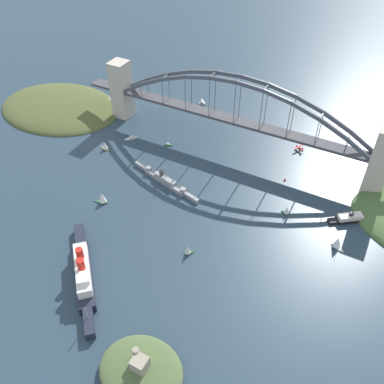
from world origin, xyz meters
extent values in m
plane|color=#283D4C|center=(0.00, 0.00, 0.00)|extent=(1400.00, 1400.00, 0.00)
cube|color=beige|center=(-120.29, 0.00, 28.00)|extent=(15.82, 17.05, 56.00)
cube|color=beige|center=(120.29, 0.00, 28.00)|extent=(15.82, 17.05, 56.00)
cube|color=#47474C|center=(0.00, 0.00, 28.55)|extent=(224.76, 12.69, 2.40)
cube|color=#47474C|center=(140.20, 0.00, 28.55)|extent=(24.00, 12.69, 2.40)
cube|color=#4C515B|center=(-104.70, -5.71, 35.43)|extent=(24.90, 1.80, 16.52)
cube|color=#4C515B|center=(-81.43, -5.71, 47.67)|extent=(24.60, 1.80, 13.61)
cube|color=#4C515B|center=(-58.17, -5.71, 56.84)|extent=(24.27, 1.80, 10.69)
cube|color=#4C515B|center=(-34.90, -5.71, 62.96)|extent=(23.89, 1.80, 7.73)
cube|color=#4C515B|center=(-11.63, -5.71, 66.02)|extent=(23.48, 1.80, 4.72)
cube|color=#4C515B|center=(11.63, -5.71, 66.02)|extent=(23.48, 1.80, 4.72)
cube|color=#4C515B|center=(34.90, -5.71, 62.96)|extent=(23.89, 1.80, 7.73)
cube|color=#4C515B|center=(58.17, -5.71, 56.84)|extent=(24.27, 1.80, 10.69)
cube|color=#4C515B|center=(81.43, -5.71, 47.67)|extent=(24.60, 1.80, 13.61)
cube|color=#4C515B|center=(104.70, -5.71, 35.43)|extent=(24.90, 1.80, 16.52)
cube|color=#4C515B|center=(-104.70, 5.71, 35.43)|extent=(24.90, 1.80, 16.52)
cube|color=#4C515B|center=(-81.43, 5.71, 47.67)|extent=(24.60, 1.80, 13.61)
cube|color=#4C515B|center=(-58.17, 5.71, 56.84)|extent=(24.27, 1.80, 10.69)
cube|color=#4C515B|center=(-34.90, 5.71, 62.96)|extent=(23.89, 1.80, 7.73)
cube|color=#4C515B|center=(-11.63, 5.71, 66.02)|extent=(23.48, 1.80, 4.72)
cube|color=#4C515B|center=(11.63, 5.71, 66.02)|extent=(23.48, 1.80, 4.72)
cube|color=#4C515B|center=(34.90, 5.71, 62.96)|extent=(23.89, 1.80, 7.73)
cube|color=#4C515B|center=(58.17, 5.71, 56.84)|extent=(24.27, 1.80, 10.69)
cube|color=#4C515B|center=(81.43, 5.71, 47.67)|extent=(24.60, 1.80, 13.61)
cube|color=#4C515B|center=(104.70, 5.71, 35.43)|extent=(24.90, 1.80, 16.52)
cube|color=#4C515B|center=(-116.33, 0.00, 28.55)|extent=(1.40, 11.42, 1.40)
cube|color=#4C515B|center=(-69.80, 0.00, 53.02)|extent=(1.40, 11.42, 1.40)
cube|color=#4C515B|center=(-23.27, 0.00, 65.25)|extent=(1.40, 11.42, 1.40)
cube|color=#4C515B|center=(23.27, 0.00, 65.25)|extent=(1.40, 11.42, 1.40)
cube|color=#4C515B|center=(69.80, 0.00, 53.02)|extent=(1.40, 11.42, 1.40)
cube|color=#4C515B|center=(116.33, 0.00, 28.55)|extent=(1.40, 11.42, 1.40)
cylinder|color=#4C515B|center=(-93.07, -5.71, 36.03)|extent=(0.56, 0.56, 12.56)
cylinder|color=#4C515B|center=(-93.07, 5.71, 36.03)|extent=(0.56, 0.56, 12.56)
cylinder|color=#4C515B|center=(-69.80, -5.71, 41.39)|extent=(0.56, 0.56, 23.27)
cylinder|color=#4C515B|center=(-69.80, 5.71, 41.39)|extent=(0.56, 0.56, 23.27)
cylinder|color=#4C515B|center=(-46.53, -5.71, 45.21)|extent=(0.56, 0.56, 30.91)
cylinder|color=#4C515B|center=(-46.53, 5.71, 45.21)|extent=(0.56, 0.56, 30.91)
cylinder|color=#4C515B|center=(-23.27, -5.71, 47.50)|extent=(0.56, 0.56, 35.50)
cylinder|color=#4C515B|center=(-23.27, 5.71, 47.50)|extent=(0.56, 0.56, 35.50)
cylinder|color=#4C515B|center=(0.00, -5.71, 48.27)|extent=(0.56, 0.56, 37.03)
cylinder|color=#4C515B|center=(0.00, 5.71, 48.27)|extent=(0.56, 0.56, 37.03)
cylinder|color=#4C515B|center=(23.27, -5.71, 47.50)|extent=(0.56, 0.56, 35.50)
cylinder|color=#4C515B|center=(23.27, 5.71, 47.50)|extent=(0.56, 0.56, 35.50)
cylinder|color=#4C515B|center=(46.53, -5.71, 45.21)|extent=(0.56, 0.56, 30.91)
cylinder|color=#4C515B|center=(46.53, 5.71, 45.21)|extent=(0.56, 0.56, 30.91)
cylinder|color=#4C515B|center=(69.80, -5.71, 41.39)|extent=(0.56, 0.56, 23.27)
cylinder|color=#4C515B|center=(69.80, 5.71, 41.39)|extent=(0.56, 0.56, 23.27)
cylinder|color=#4C515B|center=(93.07, -5.71, 36.03)|extent=(0.56, 0.56, 12.56)
cylinder|color=#4C515B|center=(93.07, 5.71, 36.03)|extent=(0.56, 0.56, 12.56)
ellipsoid|color=#4C562D|center=(186.90, 20.66, 0.00)|extent=(129.56, 99.95, 16.37)
ellipsoid|color=#756B5B|center=(157.75, -6.82, 0.00)|extent=(45.35, 29.99, 9.00)
cube|color=#1E2333|center=(25.13, 178.27, 2.89)|extent=(44.61, 45.79, 5.78)
cube|color=#1E2333|center=(0.33, 204.04, 2.89)|extent=(16.48, 16.81, 5.78)
cube|color=#1E2333|center=(49.92, 152.50, 2.89)|extent=(17.30, 17.60, 5.78)
cube|color=white|center=(25.13, 178.27, 9.04)|extent=(34.20, 35.06, 6.52)
cube|color=white|center=(17.46, 186.24, 13.90)|extent=(11.70, 11.73, 3.20)
cylinder|color=red|center=(23.73, 179.72, 16.22)|extent=(4.63, 4.63, 7.84)
cylinder|color=red|center=(30.01, 173.19, 16.22)|extent=(4.63, 4.63, 7.84)
cylinder|color=tan|center=(1.88, 202.43, 10.78)|extent=(0.50, 0.50, 10.00)
cube|color=gray|center=(28.69, 71.55, 1.73)|extent=(43.62, 17.68, 3.45)
cube|color=gray|center=(0.75, 79.08, 1.73)|extent=(14.74, 6.64, 3.45)
cube|color=gray|center=(56.62, 64.01, 1.73)|extent=(14.90, 7.21, 3.45)
cube|color=gray|center=(28.69, 71.55, 4.74)|extent=(22.33, 10.76, 2.57)
cylinder|color=gray|center=(9.48, 76.73, 4.55)|extent=(4.63, 4.63, 2.20)
cylinder|color=gray|center=(47.89, 66.37, 4.55)|extent=(4.63, 4.63, 2.20)
cylinder|color=gray|center=(28.69, 71.55, 11.02)|extent=(0.60, 0.60, 10.00)
cylinder|color=#4C4C51|center=(32.87, 70.42, 8.22)|extent=(3.64, 3.64, 4.40)
cube|color=black|center=(-113.06, 44.04, 1.12)|extent=(20.20, 17.77, 2.23)
cube|color=black|center=(-102.63, 51.80, 1.12)|extent=(8.41, 8.17, 2.23)
cube|color=black|center=(-123.48, 36.28, 1.12)|extent=(9.04, 9.03, 2.23)
cube|color=beige|center=(-113.06, 44.04, 3.86)|extent=(18.21, 15.88, 3.25)
cylinder|color=black|center=(-113.06, 44.04, 6.68)|extent=(3.06, 3.06, 2.40)
ellipsoid|color=#4C6038|center=(-41.95, 213.48, 3.99)|extent=(46.02, 39.53, 7.98)
cube|color=#9E937F|center=(-41.95, 213.48, 10.94)|extent=(8.00, 8.00, 9.11)
cylinder|color=gray|center=(-37.45, 209.98, 11.39)|extent=(3.60, 3.60, 10.02)
cylinder|color=#B7B7B2|center=(-52.57, -22.58, 0.45)|extent=(6.14, 3.54, 0.90)
cylinder|color=#B7B7B2|center=(-54.19, -25.99, 0.45)|extent=(6.14, 3.54, 0.90)
cylinder|color=black|center=(-52.57, -22.58, 1.47)|extent=(0.14, 0.14, 1.14)
cylinder|color=black|center=(-54.19, -25.99, 1.47)|extent=(0.14, 0.14, 1.14)
ellipsoid|color=#B21E19|center=(-53.38, -24.28, 2.78)|extent=(7.78, 4.72, 1.48)
cylinder|color=black|center=(-50.17, -25.81, 2.78)|extent=(1.33, 1.62, 1.41)
cube|color=#B21E19|center=(-52.49, -24.71, 3.41)|extent=(6.36, 10.92, 0.20)
cube|color=#B21E19|center=(-56.52, -22.80, 2.93)|extent=(2.83, 4.34, 0.12)
cube|color=black|center=(-56.52, -22.80, 4.27)|extent=(1.05, 0.58, 1.50)
cylinder|color=#B7B7B2|center=(62.08, -57.16, 0.45)|extent=(4.80, 4.79, 0.90)
cylinder|color=#B7B7B2|center=(59.97, -55.05, 0.45)|extent=(4.80, 4.79, 0.90)
cylinder|color=navy|center=(62.08, -57.16, 1.52)|extent=(0.14, 0.14, 1.23)
cylinder|color=navy|center=(59.97, -55.05, 1.52)|extent=(0.14, 0.14, 1.23)
ellipsoid|color=silver|center=(61.02, -56.11, 2.82)|extent=(6.07, 6.06, 1.38)
cylinder|color=navy|center=(58.73, -58.40, 2.82)|extent=(1.49, 1.49, 1.31)
cube|color=silver|center=(60.39, -56.74, 3.41)|extent=(8.64, 8.66, 0.20)
cube|color=silver|center=(63.27, -53.87, 2.96)|extent=(3.61, 3.61, 0.12)
cube|color=navy|center=(63.27, -53.87, 4.26)|extent=(0.86, 0.86, 1.50)
cube|color=#2D6B3D|center=(53.94, 24.76, 0.52)|extent=(5.04, 3.25, 1.04)
cube|color=#2D6B3D|center=(50.97, 23.84, 0.52)|extent=(1.81, 1.49, 1.04)
cube|color=#2D6B3D|center=(56.92, 25.68, 0.52)|extent=(1.87, 1.69, 1.04)
cube|color=beige|center=(54.50, 24.93, 1.61)|extent=(2.69, 2.19, 1.15)
cube|color=#2D6B3D|center=(60.51, 115.12, 0.38)|extent=(7.08, 4.41, 0.76)
cube|color=#2D6B3D|center=(64.75, 116.27, 0.38)|extent=(2.45, 1.78, 0.76)
cube|color=#2D6B3D|center=(56.27, 113.98, 0.38)|extent=(2.51, 2.02, 0.76)
cylinder|color=tan|center=(61.04, 115.26, 5.70)|extent=(0.16, 0.16, 9.89)
cone|color=white|center=(59.19, 114.76, 5.20)|extent=(7.40, 7.40, 7.91)
cube|color=silver|center=(-111.95, 75.23, 0.46)|extent=(6.53, 5.05, 0.92)
cube|color=silver|center=(-115.51, 76.88, 0.46)|extent=(2.32, 1.98, 0.92)
cube|color=silver|center=(-108.40, 73.58, 0.46)|extent=(2.42, 2.22, 0.92)
cylinder|color=tan|center=(-112.40, 75.44, 5.76)|extent=(0.16, 0.16, 9.68)
cone|color=white|center=(-110.84, 74.71, 5.27)|extent=(7.16, 7.16, 7.74)
cube|color=silver|center=(90.21, 32.35, 0.48)|extent=(6.89, 7.47, 0.95)
cube|color=silver|center=(93.23, 36.04, 0.48)|extent=(2.81, 2.91, 0.95)
cube|color=silver|center=(87.20, 28.66, 0.48)|extent=(3.07, 3.12, 0.95)
cube|color=beige|center=(89.65, 31.66, 1.64)|extent=(4.16, 4.32, 1.37)
cube|color=#2D6B3D|center=(-24.14, 128.16, 0.50)|extent=(4.14, 4.51, 1.00)
cube|color=#2D6B3D|center=(-25.92, 125.94, 0.50)|extent=(1.55, 1.64, 1.00)
cube|color=#2D6B3D|center=(-22.36, 130.39, 0.50)|extent=(1.68, 1.75, 1.00)
cylinder|color=tan|center=(-24.37, 127.89, 4.80)|extent=(0.16, 0.16, 7.60)
cone|color=silver|center=(-23.59, 128.86, 4.42)|extent=(5.50, 5.50, 6.08)
cube|color=gold|center=(101.91, 56.89, 0.40)|extent=(5.77, 3.51, 0.81)
cube|color=gold|center=(105.43, 56.18, 0.40)|extent=(1.98, 1.45, 0.81)
cube|color=gold|center=(98.39, 57.59, 0.40)|extent=(2.03, 1.67, 0.81)
cylinder|color=tan|center=(102.35, 56.80, 4.77)|extent=(0.16, 0.16, 7.93)
cone|color=white|center=(100.81, 57.11, 4.38)|extent=(5.81, 5.81, 6.34)
cube|color=#2D6B3D|center=(-69.08, 59.40, 0.45)|extent=(4.47, 2.92, 0.89)
cube|color=#2D6B3D|center=(-66.46, 58.54, 0.45)|extent=(1.55, 1.16, 0.89)
cube|color=#2D6B3D|center=(-71.71, 60.26, 0.45)|extent=(1.60, 1.31, 0.89)
cylinder|color=tan|center=(-68.76, 59.29, 4.36)|extent=(0.16, 0.16, 6.93)
cone|color=white|center=(-69.91, 59.67, 4.01)|extent=(4.80, 4.80, 5.55)
cone|color=red|center=(-56.05, 22.28, 1.10)|extent=(2.20, 2.20, 2.20)
sphere|color=#F2E566|center=(-56.05, 22.28, 2.50)|extent=(0.50, 0.50, 0.50)
camera|label=1|loc=(-114.51, 291.22, 219.74)|focal=39.11mm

